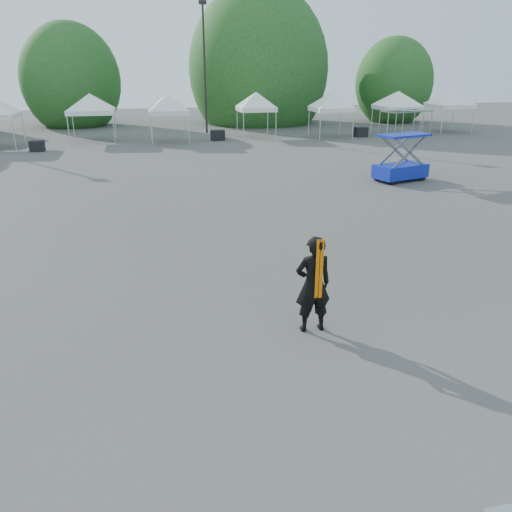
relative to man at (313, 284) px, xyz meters
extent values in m
plane|color=#474442|center=(-0.67, 1.21, -1.01)|extent=(120.00, 120.00, 0.00)
cylinder|color=black|center=(2.33, 33.21, 3.74)|extent=(0.16, 0.16, 9.50)
cube|color=black|center=(2.33, 33.21, 8.64)|extent=(0.60, 0.25, 0.30)
cylinder|color=#382314|center=(-8.67, 41.21, 0.13)|extent=(0.36, 0.36, 2.27)
ellipsoid|color=#1C4A18|center=(-8.67, 41.21, 2.93)|extent=(4.16, 4.16, 4.78)
cylinder|color=#382314|center=(8.33, 40.21, 0.39)|extent=(0.36, 0.36, 2.80)
ellipsoid|color=#1C4A18|center=(8.33, 40.21, 3.84)|extent=(5.12, 5.12, 5.89)
cylinder|color=#382314|center=(21.33, 38.21, 0.04)|extent=(0.36, 0.36, 2.10)
ellipsoid|color=#1C4A18|center=(21.33, 38.21, 2.62)|extent=(3.84, 3.84, 4.42)
cylinder|color=silver|center=(-10.95, 26.68, -0.01)|extent=(0.06, 0.06, 2.00)
cylinder|color=silver|center=(-10.95, 29.77, -0.01)|extent=(0.06, 0.06, 2.00)
cylinder|color=silver|center=(-7.83, 28.51, -0.01)|extent=(0.06, 0.06, 2.00)
cylinder|color=silver|center=(-4.81, 28.51, -0.01)|extent=(0.06, 0.06, 2.00)
cylinder|color=silver|center=(-7.83, 31.54, -0.01)|extent=(0.06, 0.06, 2.00)
cylinder|color=silver|center=(-4.81, 31.54, -0.01)|extent=(0.06, 0.06, 2.00)
cube|color=white|center=(-6.32, 30.03, 1.07)|extent=(3.22, 3.22, 0.30)
pyramid|color=white|center=(-6.32, 30.03, 2.32)|extent=(4.56, 4.56, 1.10)
cylinder|color=silver|center=(-2.23, 27.22, -0.01)|extent=(0.06, 0.06, 2.00)
cylinder|color=silver|center=(0.31, 27.22, -0.01)|extent=(0.06, 0.06, 2.00)
cylinder|color=silver|center=(-2.23, 29.76, -0.01)|extent=(0.06, 0.06, 2.00)
cylinder|color=silver|center=(0.31, 29.76, -0.01)|extent=(0.06, 0.06, 2.00)
cube|color=white|center=(-0.96, 28.49, 1.07)|extent=(2.74, 2.74, 0.30)
pyramid|color=white|center=(-0.96, 28.49, 2.32)|extent=(3.87, 3.87, 1.10)
cylinder|color=silver|center=(4.45, 28.47, -0.01)|extent=(0.06, 0.06, 2.00)
cylinder|color=silver|center=(6.92, 28.47, -0.01)|extent=(0.06, 0.06, 2.00)
cylinder|color=silver|center=(4.45, 30.94, -0.01)|extent=(0.06, 0.06, 2.00)
cylinder|color=silver|center=(6.92, 30.94, -0.01)|extent=(0.06, 0.06, 2.00)
cube|color=white|center=(5.69, 29.71, 1.07)|extent=(2.67, 2.67, 0.30)
pyramid|color=white|center=(5.69, 29.71, 2.32)|extent=(3.78, 3.78, 1.10)
cylinder|color=silver|center=(9.87, 26.96, -0.01)|extent=(0.06, 0.06, 2.00)
cylinder|color=silver|center=(12.46, 26.96, -0.01)|extent=(0.06, 0.06, 2.00)
cylinder|color=silver|center=(9.87, 29.55, -0.01)|extent=(0.06, 0.06, 2.00)
cylinder|color=silver|center=(12.46, 29.55, -0.01)|extent=(0.06, 0.06, 2.00)
cube|color=white|center=(11.17, 28.26, 1.07)|extent=(2.79, 2.79, 0.30)
pyramid|color=white|center=(11.17, 28.26, 2.32)|extent=(3.94, 3.94, 1.10)
cylinder|color=silver|center=(15.49, 27.39, -0.01)|extent=(0.06, 0.06, 2.00)
cylinder|color=silver|center=(18.28, 27.39, -0.01)|extent=(0.06, 0.06, 2.00)
cylinder|color=silver|center=(15.49, 30.18, -0.01)|extent=(0.06, 0.06, 2.00)
cylinder|color=silver|center=(18.28, 30.18, -0.01)|extent=(0.06, 0.06, 2.00)
cube|color=white|center=(16.88, 28.78, 1.07)|extent=(2.99, 2.99, 0.30)
pyramid|color=white|center=(16.88, 28.78, 2.32)|extent=(4.23, 4.23, 1.10)
cylinder|color=silver|center=(20.46, 27.93, -0.01)|extent=(0.06, 0.06, 2.00)
cylinder|color=silver|center=(23.25, 27.93, -0.01)|extent=(0.06, 0.06, 2.00)
cylinder|color=silver|center=(20.46, 30.72, -0.01)|extent=(0.06, 0.06, 2.00)
cylinder|color=silver|center=(23.25, 30.72, -0.01)|extent=(0.06, 0.06, 2.00)
cube|color=white|center=(21.86, 29.33, 1.07)|extent=(2.99, 2.99, 0.30)
pyramid|color=white|center=(21.86, 29.33, 2.32)|extent=(4.23, 4.23, 1.10)
imported|color=black|center=(0.00, 0.00, 0.00)|extent=(0.74, 0.49, 2.02)
cube|color=orange|center=(0.00, -0.20, 0.40)|extent=(0.16, 0.03, 1.21)
cube|color=#0C2AA3|center=(8.77, 12.75, -0.55)|extent=(2.73, 1.89, 0.62)
cube|color=#0C2AA3|center=(8.77, 12.75, 1.11)|extent=(2.62, 1.81, 0.10)
cylinder|color=black|center=(8.02, 11.99, -0.83)|extent=(0.40, 0.25, 0.37)
cylinder|color=black|center=(9.81, 12.51, -0.83)|extent=(0.40, 0.25, 0.37)
cylinder|color=black|center=(7.73, 12.99, -0.83)|extent=(0.40, 0.25, 0.37)
cylinder|color=black|center=(9.52, 13.51, -0.83)|extent=(0.40, 0.25, 0.37)
cube|color=black|center=(-9.54, 26.04, -0.68)|extent=(0.89, 0.71, 0.66)
cube|color=black|center=(2.51, 28.50, -0.64)|extent=(1.00, 0.81, 0.74)
cube|color=black|center=(13.64, 28.08, -0.65)|extent=(0.97, 0.78, 0.73)
camera|label=1|loc=(-3.13, -8.56, 4.03)|focal=35.00mm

